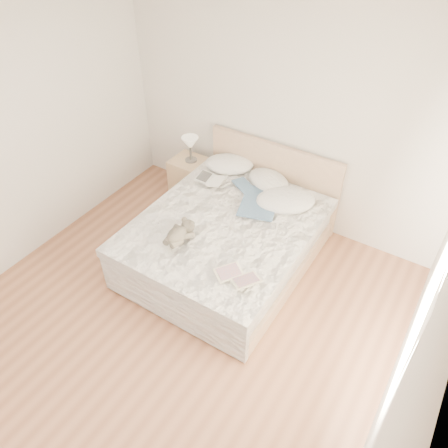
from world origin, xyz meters
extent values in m
cube|color=brown|center=(0.00, 0.00, 0.00)|extent=(4.00, 4.50, 0.00)
cube|color=white|center=(0.00, 0.00, 2.70)|extent=(4.00, 4.50, 0.00)
cube|color=silver|center=(0.00, 2.25, 1.35)|extent=(4.00, 0.02, 2.70)
cube|color=silver|center=(2.00, 0.00, 1.35)|extent=(0.02, 4.50, 2.70)
cube|color=white|center=(1.99, 0.30, 1.45)|extent=(0.02, 1.30, 1.10)
cube|color=tan|center=(0.00, 1.15, 0.10)|extent=(1.68, 2.08, 0.20)
cube|color=white|center=(0.00, 1.15, 0.35)|extent=(1.60, 2.00, 0.30)
cube|color=white|center=(0.00, 1.10, 0.54)|extent=(1.72, 2.05, 0.10)
cube|color=tan|center=(0.00, 2.19, 0.50)|extent=(1.70, 0.06, 1.00)
cube|color=tan|center=(-1.06, 1.93, 0.28)|extent=(0.46, 0.41, 0.56)
cylinder|color=#4D4843|center=(-1.04, 1.94, 0.57)|extent=(0.15, 0.15, 0.02)
cylinder|color=#3D3933|center=(-1.04, 1.94, 0.68)|extent=(0.03, 0.03, 0.21)
cone|color=beige|center=(-1.04, 1.94, 0.81)|extent=(0.26, 0.26, 0.15)
ellipsoid|color=white|center=(-0.52, 2.02, 0.64)|extent=(0.72, 0.64, 0.18)
ellipsoid|color=silver|center=(0.05, 1.97, 0.64)|extent=(0.66, 0.57, 0.17)
ellipsoid|color=silver|center=(0.39, 1.73, 0.64)|extent=(0.79, 0.74, 0.19)
cube|color=white|center=(-0.54, 1.63, 0.63)|extent=(0.38, 0.29, 0.03)
cube|color=beige|center=(0.52, 0.48, 0.63)|extent=(0.45, 0.41, 0.02)
camera|label=1|loc=(1.86, -1.86, 3.56)|focal=35.00mm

